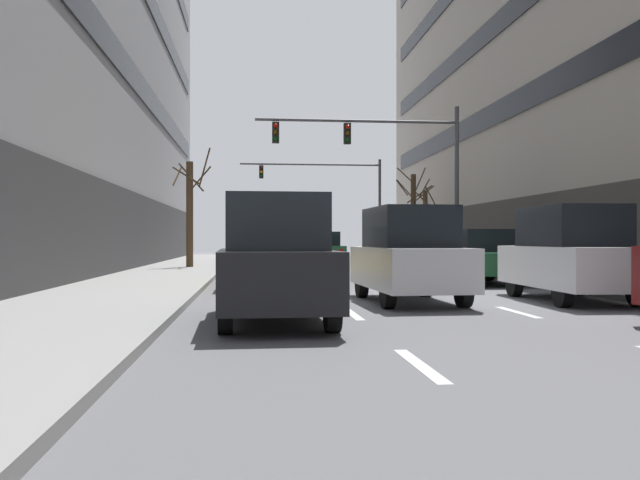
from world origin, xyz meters
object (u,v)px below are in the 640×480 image
object	(u,v)px
traffic_signal_1	(338,188)
street_tree_0	(190,211)
taxi_driving_0	(259,257)
street_tree_1	(413,214)
car_driving_1	(259,250)
car_parked_2	(480,257)
car_driving_2	(409,255)
car_driving_5	(274,260)
car_parked_3	(421,245)
taxi_driving_4	(311,244)
traffic_signal_0	(389,155)
car_driving_3	(321,249)
street_tree_2	(425,223)
car_parked_1	(571,254)

from	to	relation	value
traffic_signal_1	street_tree_0	bearing A→B (deg)	-120.27
taxi_driving_0	street_tree_1	size ratio (longest dim) A/B	0.84
car_driving_1	car_parked_2	bearing A→B (deg)	-65.95
car_driving_2	street_tree_0	size ratio (longest dim) A/B	0.82
car_driving_5	car_parked_2	size ratio (longest dim) A/B	0.96
car_driving_1	car_parked_3	bearing A→B (deg)	-47.96
taxi_driving_4	traffic_signal_0	size ratio (longest dim) A/B	0.52
car_driving_5	street_tree_1	xyz separation A→B (m)	(9.08, 28.61, 1.81)
taxi_driving_0	car_driving_2	world-z (taller)	car_driving_2
car_driving_2	car_driving_3	distance (m)	20.77
street_tree_2	car_driving_2	bearing A→B (deg)	-105.20
car_driving_2	car_driving_5	xyz separation A→B (m)	(-2.97, -3.28, 0.00)
car_parked_2	car_driving_2	bearing A→B (deg)	-121.47
car_driving_1	taxi_driving_0	bearing A→B (deg)	-90.44
car_driving_3	car_parked_3	size ratio (longest dim) A/B	1.04
taxi_driving_4	street_tree_0	size ratio (longest dim) A/B	0.84
car_parked_3	street_tree_2	bearing A→B (deg)	74.55
car_driving_1	car_driving_5	distance (m)	23.90
car_parked_1	traffic_signal_1	xyz separation A→B (m)	(-1.37, 30.37, 3.69)
taxi_driving_0	street_tree_0	bearing A→B (deg)	105.20
car_driving_2	street_tree_1	bearing A→B (deg)	76.43
taxi_driving_0	traffic_signal_0	size ratio (longest dim) A/B	0.55
car_parked_3	traffic_signal_1	xyz separation A→B (m)	(-1.37, 16.96, 3.62)
traffic_signal_0	street_tree_1	distance (m)	13.07
taxi_driving_4	street_tree_1	bearing A→B (deg)	-12.11
taxi_driving_4	car_driving_5	bearing A→B (deg)	-95.89
street_tree_2	street_tree_1	bearing A→B (deg)	90.28
car_parked_3	car_parked_2	bearing A→B (deg)	-89.99
car_driving_1	car_parked_2	xyz separation A→B (m)	(6.60, -14.78, -0.01)
car_driving_3	car_parked_2	world-z (taller)	car_driving_3
car_driving_1	car_parked_1	world-z (taller)	car_parked_1
taxi_driving_4	car_driving_5	distance (m)	30.05
car_driving_1	car_driving_2	world-z (taller)	car_driving_2
car_parked_1	car_parked_2	xyz separation A→B (m)	(0.00, 5.95, -0.22)
car_driving_3	street_tree_0	xyz separation A→B (m)	(-6.24, -4.73, 1.74)
car_parked_1	street_tree_0	bearing A→B (deg)	120.89
car_driving_3	car_parked_1	xyz separation A→B (m)	(3.42, -20.89, 0.17)
car_driving_2	street_tree_0	distance (m)	17.23
car_parked_3	street_tree_1	xyz separation A→B (m)	(2.54, 12.02, 1.73)
car_driving_2	taxi_driving_4	size ratio (longest dim) A/B	0.98
car_driving_2	street_tree_1	xyz separation A→B (m)	(6.11, 25.32, 1.81)
car_driving_5	street_tree_2	xyz separation A→B (m)	(9.10, 25.82, 1.24)
car_driving_1	car_parked_2	distance (m)	16.19
taxi_driving_4	car_parked_1	world-z (taller)	taxi_driving_4
car_driving_3	taxi_driving_4	distance (m)	5.84
car_parked_3	taxi_driving_0	bearing A→B (deg)	-129.62
traffic_signal_0	taxi_driving_4	bearing A→B (deg)	98.74
taxi_driving_4	car_driving_5	world-z (taller)	taxi_driving_4
taxi_driving_4	street_tree_2	bearing A→B (deg)	-34.11
street_tree_0	car_driving_3	bearing A→B (deg)	37.16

